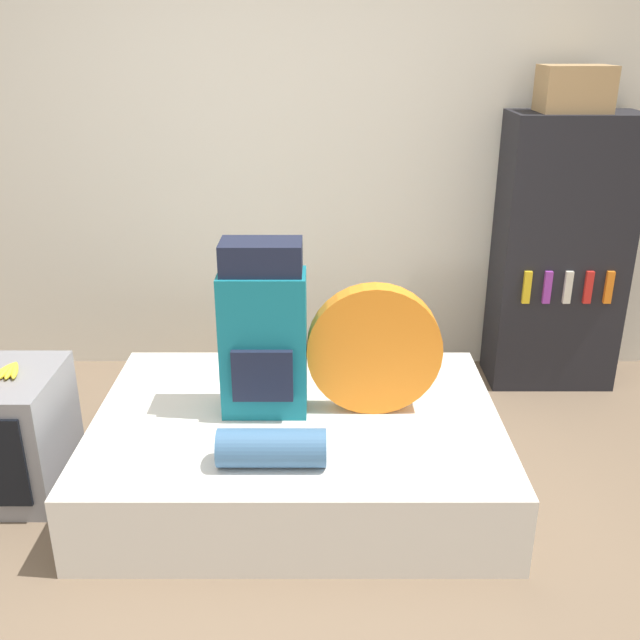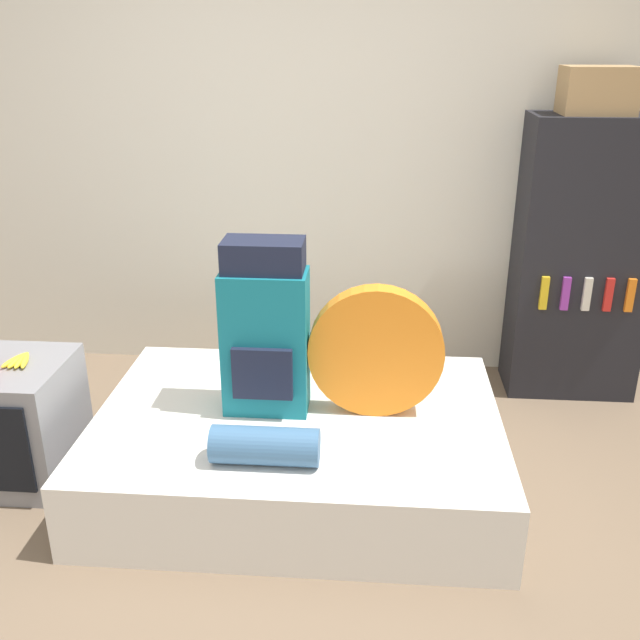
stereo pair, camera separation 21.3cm
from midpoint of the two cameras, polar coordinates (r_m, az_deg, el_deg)
name	(u,v)px [view 2 (the right image)]	position (r m, az deg, el deg)	size (l,w,h in m)	color
ground_plane	(249,557)	(2.97, -3.58, -18.46)	(16.00, 16.00, 0.00)	brown
wall_back	(296,151)	(4.15, -0.46, 13.34)	(8.00, 0.05, 2.60)	silver
bed	(299,446)	(3.30, 0.15, -10.10)	(1.79, 1.30, 0.35)	silver
backpack	(266,331)	(3.09, -2.41, -0.89)	(0.37, 0.24, 0.78)	#14707F
tent_bag	(376,351)	(3.10, 6.45, -2.53)	(0.59, 0.10, 0.59)	orange
sleeping_roll	(265,446)	(2.83, -2.24, -10.06)	(0.43, 0.15, 0.15)	#3D668E
television	(9,421)	(3.53, -22.05, -7.51)	(0.56, 0.53, 0.57)	gray
banana_bunch	(20,360)	(3.38, -21.24, -3.04)	(0.12, 0.16, 0.03)	yellow
bookshelf	(581,260)	(4.19, 21.52, 4.47)	(0.70, 0.39, 1.54)	black
cardboard_box	(598,90)	(4.02, 22.82, 16.58)	(0.35, 0.25, 0.23)	#A88456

